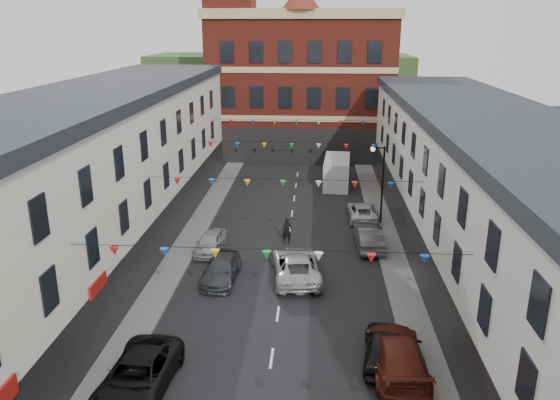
% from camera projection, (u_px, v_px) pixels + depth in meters
% --- Properties ---
extents(ground, '(160.00, 160.00, 0.00)m').
position_uv_depth(ground, '(278.00, 314.00, 28.54)').
color(ground, black).
rests_on(ground, ground).
extents(pavement_left, '(1.80, 64.00, 0.15)m').
position_uv_depth(pavement_left, '(159.00, 291.00, 30.86)').
color(pavement_left, '#605E5B').
rests_on(pavement_left, ground).
extents(pavement_right, '(1.80, 64.00, 0.15)m').
position_uv_depth(pavement_right, '(405.00, 299.00, 29.97)').
color(pavement_right, '#605E5B').
rests_on(pavement_right, ground).
extents(terrace_left, '(8.40, 56.00, 10.70)m').
position_uv_depth(terrace_left, '(55.00, 206.00, 28.61)').
color(terrace_left, silver).
rests_on(terrace_left, ground).
extents(terrace_right, '(8.40, 56.00, 9.70)m').
position_uv_depth(terrace_right, '(514.00, 226.00, 27.25)').
color(terrace_right, beige).
rests_on(terrace_right, ground).
extents(civic_building, '(20.60, 13.30, 18.50)m').
position_uv_depth(civic_building, '(301.00, 83.00, 62.09)').
color(civic_building, maroon).
rests_on(civic_building, ground).
extents(clock_tower, '(5.60, 5.60, 30.00)m').
position_uv_depth(clock_tower, '(231.00, 20.00, 57.69)').
color(clock_tower, maroon).
rests_on(clock_tower, ground).
extents(distant_hill, '(40.00, 14.00, 10.00)m').
position_uv_depth(distant_hill, '(280.00, 87.00, 86.15)').
color(distant_hill, '#2F4C23').
rests_on(distant_hill, ground).
extents(street_lamp, '(1.10, 0.36, 6.00)m').
position_uv_depth(street_lamp, '(380.00, 174.00, 40.22)').
color(street_lamp, black).
rests_on(street_lamp, ground).
extents(car_left_c, '(2.86, 5.64, 1.53)m').
position_uv_depth(car_left_c, '(138.00, 376.00, 22.22)').
color(car_left_c, black).
rests_on(car_left_c, ground).
extents(car_left_d, '(2.04, 4.62, 1.32)m').
position_uv_depth(car_left_d, '(222.00, 269.00, 32.17)').
color(car_left_d, '#383B3F').
rests_on(car_left_d, ground).
extents(car_left_e, '(1.86, 4.03, 1.34)m').
position_uv_depth(car_left_e, '(210.00, 242.00, 36.17)').
color(car_left_e, '#A0A3A8').
rests_on(car_left_e, ground).
extents(car_right_c, '(2.42, 5.74, 1.65)m').
position_uv_depth(car_right_c, '(397.00, 355.00, 23.55)').
color(car_right_c, '#581C11').
rests_on(car_right_c, ground).
extents(car_right_d, '(2.35, 4.69, 1.53)m').
position_uv_depth(car_right_d, '(385.00, 347.00, 24.23)').
color(car_right_d, black).
rests_on(car_right_d, ground).
extents(car_right_e, '(1.81, 4.73, 1.54)m').
position_uv_depth(car_right_e, '(369.00, 237.00, 36.78)').
color(car_right_e, '#4A4D51').
rests_on(car_right_e, ground).
extents(car_right_f, '(2.26, 4.70, 1.29)m').
position_uv_depth(car_right_f, '(362.00, 211.00, 42.22)').
color(car_right_f, silver).
rests_on(car_right_f, ground).
extents(moving_car, '(3.34, 6.03, 1.60)m').
position_uv_depth(moving_car, '(296.00, 266.00, 32.37)').
color(moving_car, '#AFB1B6').
rests_on(moving_car, ground).
extents(white_van, '(2.65, 6.05, 2.62)m').
position_uv_depth(white_van, '(337.00, 172.00, 51.02)').
color(white_van, silver).
rests_on(white_van, ground).
extents(pedestrian, '(0.70, 0.48, 1.83)m').
position_uv_depth(pedestrian, '(287.00, 231.00, 37.48)').
color(pedestrian, black).
rests_on(pedestrian, ground).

